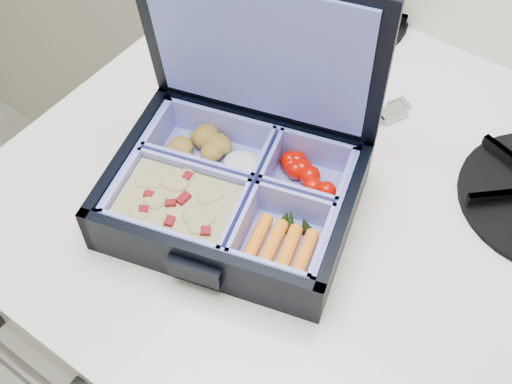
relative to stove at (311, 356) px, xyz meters
The scene contains 4 objects.
stove is the anchor object (origin of this frame).
bento_box 0.49m from the stove, 119.91° to the right, with size 0.22×0.17×0.05m, color black, non-canonical shape.
burner_grate_rear 0.53m from the stove, 122.84° to the left, with size 0.18×0.18×0.02m, color black.
fork 0.46m from the stove, 148.73° to the left, with size 0.02×0.18×0.01m, color #A4A4A5, non-canonical shape.
Camera 1 is at (0.83, 1.30, 1.40)m, focal length 45.00 mm.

